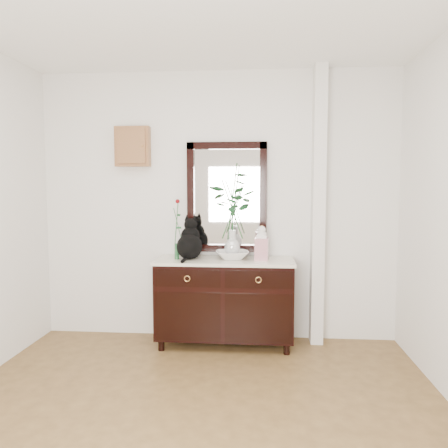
# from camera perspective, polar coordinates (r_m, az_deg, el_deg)

# --- Properties ---
(wall_back) EXTENTS (3.60, 0.04, 2.70)m
(wall_back) POSITION_cam_1_polar(r_m,az_deg,el_deg) (4.42, -0.92, 2.34)
(wall_back) COLOR white
(wall_back) RESTS_ON ground
(pilaster) EXTENTS (0.12, 0.20, 2.70)m
(pilaster) POSITION_cam_1_polar(r_m,az_deg,el_deg) (4.36, 12.19, 2.19)
(pilaster) COLOR white
(pilaster) RESTS_ON ground
(sideboard) EXTENTS (1.33, 0.52, 0.82)m
(sideboard) POSITION_cam_1_polar(r_m,az_deg,el_deg) (4.30, 0.11, -9.57)
(sideboard) COLOR black
(sideboard) RESTS_ON ground
(wall_mirror) EXTENTS (0.80, 0.06, 1.10)m
(wall_mirror) POSITION_cam_1_polar(r_m,az_deg,el_deg) (4.40, 0.36, 3.50)
(wall_mirror) COLOR black
(wall_mirror) RESTS_ON wall_back
(key_cabinet) EXTENTS (0.35, 0.10, 0.40)m
(key_cabinet) POSITION_cam_1_polar(r_m,az_deg,el_deg) (4.56, -11.84, 9.86)
(key_cabinet) COLOR brown
(key_cabinet) RESTS_ON wall_back
(cat) EXTENTS (0.29, 0.35, 0.40)m
(cat) POSITION_cam_1_polar(r_m,az_deg,el_deg) (4.23, -4.55, -1.86)
(cat) COLOR black
(cat) RESTS_ON sideboard
(lotus_bowl) EXTENTS (0.37, 0.37, 0.08)m
(lotus_bowl) POSITION_cam_1_polar(r_m,az_deg,el_deg) (4.23, 1.08, -4.07)
(lotus_bowl) COLOR white
(lotus_bowl) RESTS_ON sideboard
(vase_branches) EXTENTS (0.55, 0.55, 0.91)m
(vase_branches) POSITION_cam_1_polar(r_m,az_deg,el_deg) (4.18, 1.09, 1.87)
(vase_branches) COLOR silver
(vase_branches) RESTS_ON lotus_bowl
(bud_vase_rose) EXTENTS (0.08, 0.08, 0.59)m
(bud_vase_rose) POSITION_cam_1_polar(r_m,az_deg,el_deg) (4.21, -6.21, -0.62)
(bud_vase_rose) COLOR #265D33
(bud_vase_rose) RESTS_ON sideboard
(ginger_jar) EXTENTS (0.14, 0.14, 0.34)m
(ginger_jar) POSITION_cam_1_polar(r_m,az_deg,el_deg) (4.16, 4.94, -2.42)
(ginger_jar) COLOR silver
(ginger_jar) RESTS_ON sideboard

